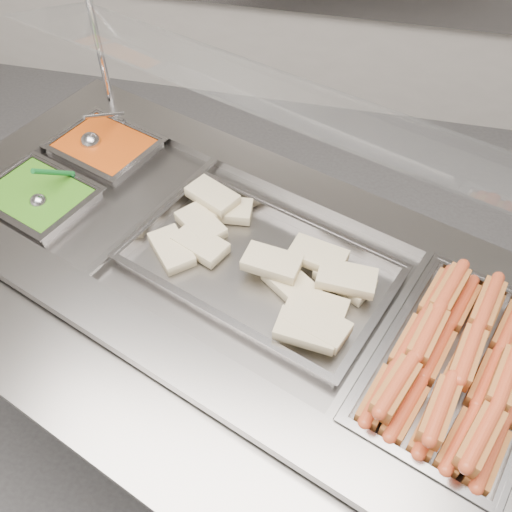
% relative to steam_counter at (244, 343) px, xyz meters
% --- Properties ---
extents(steam_counter, '(2.02, 1.42, 0.88)m').
position_rel_steam_counter_xyz_m(steam_counter, '(0.00, 0.00, 0.00)').
color(steam_counter, slate).
rests_on(steam_counter, ground).
extents(tray_rail, '(1.74, 0.94, 0.05)m').
position_rel_steam_counter_xyz_m(tray_rail, '(-0.18, -0.47, 0.39)').
color(tray_rail, gray).
rests_on(tray_rail, steam_counter).
extents(sneeze_guard, '(1.62, 0.84, 0.43)m').
position_rel_steam_counter_xyz_m(sneeze_guard, '(0.08, 0.20, 0.80)').
color(sneeze_guard, silver).
rests_on(sneeze_guard, steam_counter).
extents(pan_hotdogs, '(0.50, 0.62, 0.10)m').
position_rel_steam_counter_xyz_m(pan_hotdogs, '(0.57, -0.22, 0.40)').
color(pan_hotdogs, gray).
rests_on(pan_hotdogs, steam_counter).
extents(pan_wraps, '(0.76, 0.60, 0.07)m').
position_rel_steam_counter_xyz_m(pan_wraps, '(0.06, -0.02, 0.42)').
color(pan_wraps, gray).
rests_on(pan_wraps, steam_counter).
extents(pan_beans, '(0.36, 0.33, 0.10)m').
position_rel_steam_counter_xyz_m(pan_beans, '(-0.54, 0.36, 0.40)').
color(pan_beans, gray).
rests_on(pan_beans, steam_counter).
extents(pan_peas, '(0.36, 0.33, 0.10)m').
position_rel_steam_counter_xyz_m(pan_peas, '(-0.64, 0.09, 0.40)').
color(pan_peas, gray).
rests_on(pan_peas, steam_counter).
extents(hotdogs_in_buns, '(0.45, 0.57, 0.12)m').
position_rel_steam_counter_xyz_m(hotdogs_in_buns, '(0.57, -0.22, 0.45)').
color(hotdogs_in_buns, '#9D5621').
rests_on(hotdogs_in_buns, pan_hotdogs).
extents(tortilla_wraps, '(0.64, 0.52, 0.07)m').
position_rel_steam_counter_xyz_m(tortilla_wraps, '(0.09, -0.03, 0.45)').
color(tortilla_wraps, '#C7B285').
rests_on(tortilla_wraps, pan_wraps).
extents(ladle, '(0.10, 0.19, 0.14)m').
position_rel_steam_counter_xyz_m(ladle, '(-0.58, 0.36, 0.45)').
color(ladle, '#AFAFB4').
rests_on(ladle, pan_beans).
extents(serving_spoon, '(0.09, 0.17, 0.14)m').
position_rel_steam_counter_xyz_m(serving_spoon, '(-0.62, 0.08, 0.45)').
color(serving_spoon, '#AFAFB4').
rests_on(serving_spoon, pan_peas).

